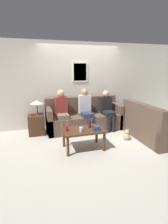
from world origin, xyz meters
name	(u,v)px	position (x,y,z in m)	size (l,w,h in m)	color
ground_plane	(89,134)	(0.00, 0.00, 0.00)	(16.00, 16.00, 0.00)	beige
wall_back	(80,85)	(0.00, 0.97, 1.30)	(9.00, 0.08, 2.60)	silver
couch_main	(84,118)	(0.00, 0.52, 0.33)	(2.26, 0.86, 0.96)	brown
couch_side	(150,127)	(1.46, -0.73, 0.33)	(0.86, 1.63, 0.96)	brown
coffee_table	(83,132)	(-0.41, -0.80, 0.41)	(0.95, 0.60, 0.48)	#4C2D19
side_table_with_lamp	(36,122)	(-1.41, 0.48, 0.36)	(0.46, 0.44, 0.98)	#4C2D19
wine_bottle	(90,124)	(-0.24, -0.73, 0.58)	(0.06, 0.06, 0.26)	#562319
drinking_glass	(81,129)	(-0.50, -0.93, 0.53)	(0.08, 0.08, 0.10)	silver
book_stack	(97,128)	(-0.14, -0.93, 0.52)	(0.16, 0.12, 0.08)	#237547
soda_can	(66,128)	(-0.80, -0.79, 0.54)	(0.07, 0.07, 0.12)	red
person_left	(62,110)	(-0.69, 0.38, 0.68)	(0.34, 0.57, 1.24)	#756651
person_middle	(86,108)	(0.01, 0.35, 0.68)	(0.34, 0.61, 1.24)	#2D334C
person_right	(107,108)	(0.67, 0.32, 0.64)	(0.34, 0.62, 1.17)	black
teddy_bear	(127,135)	(0.82, -0.63, 0.12)	(0.18, 0.18, 0.28)	tan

